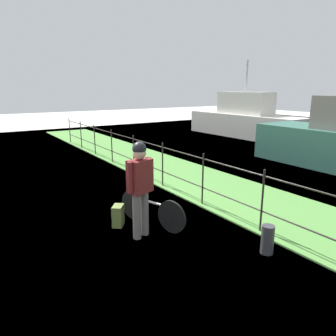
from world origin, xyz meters
name	(u,v)px	position (x,y,z in m)	size (l,w,h in m)	color
ground_plane	(105,212)	(0.00, 0.00, 0.00)	(60.00, 60.00, 0.00)	beige
grass_strip	(214,187)	(0.00, 3.04, 0.01)	(27.00, 2.40, 0.03)	#569342
iron_fence	(181,168)	(0.00, 1.96, 0.67)	(18.04, 0.04, 1.17)	#28231E
bicycle_main	(151,209)	(1.11, 0.46, 0.32)	(1.49, 0.53, 0.60)	black
wooden_crate	(137,184)	(0.79, 0.36, 0.75)	(0.33, 0.25, 0.29)	olive
terrier_dog	(138,173)	(0.81, 0.37, 0.97)	(0.32, 0.22, 0.18)	tan
cyclist_person	(140,182)	(1.41, 0.09, 1.00)	(0.37, 0.52, 1.68)	slate
backpack_on_paving	(118,216)	(0.79, -0.06, 0.20)	(0.28, 0.18, 0.40)	olive
mooring_bollard	(267,240)	(3.02, 1.46, 0.23)	(0.20, 0.20, 0.47)	#38383D
moored_boat_near	(244,120)	(-5.95, 10.41, 0.87)	(7.01, 1.71, 3.95)	silver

